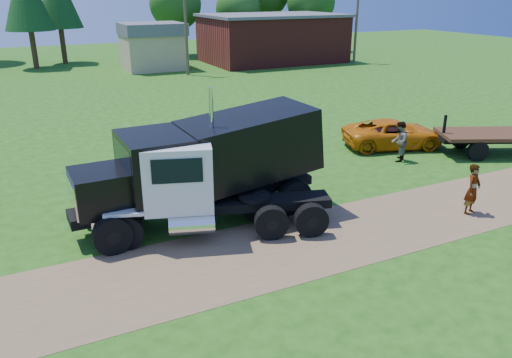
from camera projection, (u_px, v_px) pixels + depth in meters
name	position (u px, v px, depth m)	size (l,w,h in m)	color
ground	(348.00, 232.00, 17.37)	(140.00, 140.00, 0.00)	#21480F
dirt_track	(348.00, 232.00, 17.37)	(120.00, 4.20, 0.01)	brown
white_semi_tractor	(181.00, 186.00, 16.98)	(8.22, 4.80, 4.87)	black
black_dump_truck	(208.00, 161.00, 17.85)	(9.08, 2.96, 3.92)	black
orange_pickup	(394.00, 134.00, 26.46)	(2.46, 5.33, 1.48)	#D16B09
spectator_a	(473.00, 189.00, 18.51)	(0.71, 0.47, 1.94)	#999999
spectator_b	(399.00, 142.00, 24.23)	(0.96, 0.75, 1.98)	#999999
brick_building	(272.00, 38.00, 57.38)	(15.40, 10.40, 5.30)	maroon
tan_shed	(153.00, 46.00, 51.74)	(6.20, 5.40, 4.70)	tan
utility_poles	(186.00, 25.00, 47.54)	(42.20, 0.28, 9.00)	#493A29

